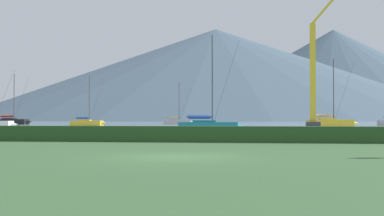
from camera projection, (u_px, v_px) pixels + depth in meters
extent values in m
plane|color=#385B33|center=(176.00, 157.00, 17.99)|extent=(1000.00, 1000.00, 0.00)
cube|color=#8499A8|center=(244.00, 122.00, 153.92)|extent=(320.00, 246.00, 0.00)
cube|color=#284C23|center=(205.00, 134.00, 28.92)|extent=(80.00, 1.20, 0.94)
cube|color=gold|center=(330.00, 123.00, 78.90)|extent=(7.31, 3.28, 1.11)
cone|color=gold|center=(355.00, 123.00, 78.90)|extent=(1.32, 1.09, 0.94)
cube|color=gold|center=(327.00, 121.00, 78.91)|extent=(2.81, 2.01, 0.71)
cylinder|color=#333338|center=(334.00, 91.00, 79.00)|extent=(0.14, 0.14, 10.27)
cylinder|color=#333338|center=(324.00, 116.00, 78.92)|extent=(3.17, 0.52, 0.12)
cylinder|color=tan|center=(324.00, 116.00, 78.92)|extent=(2.74, 0.78, 0.44)
cylinder|color=#333338|center=(344.00, 92.00, 79.00)|extent=(3.34, 0.45, 9.77)
cone|color=white|center=(14.00, 124.00, 69.34)|extent=(1.15, 0.94, 0.83)
cylinder|color=#333338|center=(4.00, 97.00, 69.42)|extent=(2.92, 0.37, 7.55)
cube|color=#19707A|center=(207.00, 127.00, 52.28)|extent=(6.49, 3.35, 0.97)
cone|color=#19707A|center=(240.00, 126.00, 52.58)|extent=(1.21, 1.03, 0.83)
cube|color=#16646E|center=(204.00, 123.00, 52.26)|extent=(2.55, 1.93, 0.62)
cylinder|color=#333338|center=(212.00, 81.00, 52.42)|extent=(0.12, 0.12, 9.70)
cylinder|color=#333338|center=(199.00, 117.00, 52.23)|extent=(2.74, 0.68, 0.11)
cylinder|color=#2847A3|center=(199.00, 117.00, 52.23)|extent=(2.39, 0.87, 0.39)
cylinder|color=#333338|center=(226.00, 83.00, 52.54)|extent=(2.88, 0.63, 9.22)
cube|color=#9E9EA3|center=(177.00, 122.00, 107.86)|extent=(6.15, 3.05, 0.92)
cone|color=#9E9EA3|center=(192.00, 122.00, 108.06)|extent=(1.13, 0.96, 0.79)
cube|color=gray|center=(175.00, 121.00, 107.85)|extent=(2.40, 1.79, 0.59)
cylinder|color=#333338|center=(179.00, 102.00, 107.97)|extent=(0.12, 0.12, 8.69)
cylinder|color=#333338|center=(173.00, 118.00, 107.83)|extent=(2.62, 0.58, 0.10)
cylinder|color=tan|center=(173.00, 118.00, 107.83)|extent=(2.28, 0.77, 0.37)
cylinder|color=#333338|center=(185.00, 103.00, 108.05)|extent=(2.75, 0.53, 8.27)
cube|color=black|center=(11.00, 122.00, 105.42)|extent=(7.14, 2.48, 1.12)
cone|color=black|center=(29.00, 122.00, 104.90)|extent=(1.23, 0.96, 0.95)
cube|color=black|center=(9.00, 120.00, 105.49)|extent=(2.66, 1.72, 0.71)
cylinder|color=#333338|center=(14.00, 98.00, 105.45)|extent=(0.14, 0.14, 10.18)
cylinder|color=#333338|center=(7.00, 116.00, 105.58)|extent=(3.21, 0.14, 0.12)
cylinder|color=red|center=(7.00, 116.00, 105.58)|extent=(2.73, 0.46, 0.45)
cylinder|color=#333338|center=(21.00, 99.00, 105.23)|extent=(3.39, 0.05, 9.68)
cube|color=gold|center=(87.00, 123.00, 88.50)|extent=(5.66, 1.95, 0.89)
cone|color=gold|center=(104.00, 123.00, 88.09)|extent=(0.97, 0.76, 0.76)
cube|color=gold|center=(85.00, 121.00, 88.54)|extent=(2.10, 1.36, 0.57)
cylinder|color=#333338|center=(89.00, 99.00, 88.52)|extent=(0.11, 0.11, 8.43)
cylinder|color=#333338|center=(82.00, 118.00, 88.61)|extent=(2.54, 0.10, 0.10)
cylinder|color=#2847A3|center=(82.00, 118.00, 88.61)|extent=(2.16, 0.36, 0.36)
cylinder|color=#333338|center=(96.00, 101.00, 88.35)|extent=(2.69, 0.03, 8.02)
cube|color=#333338|center=(313.00, 125.00, 74.07)|extent=(2.00, 2.00, 0.80)
cube|color=gold|center=(313.00, 73.00, 74.23)|extent=(0.80, 0.80, 14.90)
cone|color=#425666|center=(334.00, 75.00, 353.25)|extent=(230.36, 230.36, 64.77)
cone|color=#425666|center=(216.00, 74.00, 344.50)|extent=(337.36, 337.36, 63.52)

